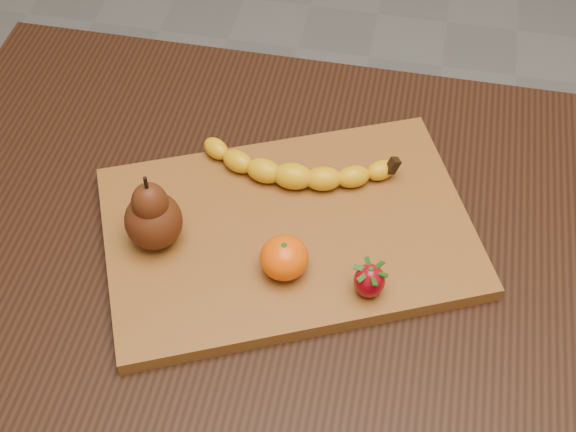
% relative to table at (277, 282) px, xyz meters
% --- Properties ---
extents(table, '(1.00, 0.70, 0.76)m').
position_rel_table_xyz_m(table, '(0.00, 0.00, 0.00)').
color(table, black).
rests_on(table, ground).
extents(cutting_board, '(0.53, 0.46, 0.02)m').
position_rel_table_xyz_m(cutting_board, '(0.01, 0.00, 0.11)').
color(cutting_board, brown).
rests_on(cutting_board, table).
extents(banana, '(0.22, 0.06, 0.03)m').
position_rel_table_xyz_m(banana, '(0.01, 0.07, 0.13)').
color(banana, '#E9A80A').
rests_on(banana, cutting_board).
extents(pear, '(0.07, 0.07, 0.11)m').
position_rel_table_xyz_m(pear, '(-0.14, -0.05, 0.17)').
color(pear, '#4B1E0C').
rests_on(pear, cutting_board).
extents(mandarin, '(0.06, 0.06, 0.05)m').
position_rel_table_xyz_m(mandarin, '(0.02, -0.06, 0.14)').
color(mandarin, '#F24F02').
rests_on(mandarin, cutting_board).
extents(strawberry, '(0.04, 0.04, 0.05)m').
position_rel_table_xyz_m(strawberry, '(0.12, -0.07, 0.14)').
color(strawberry, '#93040F').
rests_on(strawberry, cutting_board).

